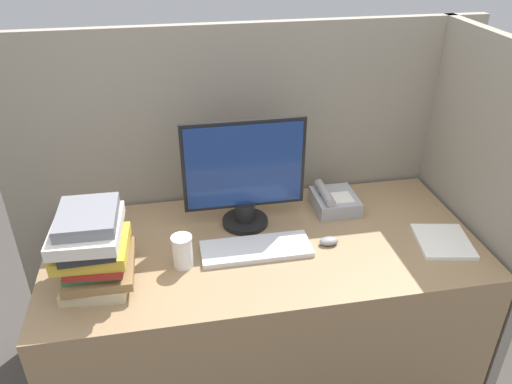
{
  "coord_description": "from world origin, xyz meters",
  "views": [
    {
      "loc": [
        -0.32,
        -1.16,
        1.86
      ],
      "look_at": [
        -0.03,
        0.42,
        0.94
      ],
      "focal_mm": 35.0,
      "sensor_mm": 36.0,
      "label": 1
    }
  ],
  "objects_px": {
    "mouse": "(329,241)",
    "desk_telephone": "(334,201)",
    "monitor": "(244,177)",
    "coffee_cup": "(183,251)",
    "book_stack": "(94,249)",
    "keyboard": "(256,249)"
  },
  "relations": [
    {
      "from": "coffee_cup",
      "to": "book_stack",
      "type": "height_order",
      "value": "book_stack"
    },
    {
      "from": "mouse",
      "to": "desk_telephone",
      "type": "height_order",
      "value": "desk_telephone"
    },
    {
      "from": "mouse",
      "to": "desk_telephone",
      "type": "distance_m",
      "value": 0.27
    },
    {
      "from": "coffee_cup",
      "to": "book_stack",
      "type": "relative_size",
      "value": 0.41
    },
    {
      "from": "mouse",
      "to": "desk_telephone",
      "type": "relative_size",
      "value": 0.37
    },
    {
      "from": "keyboard",
      "to": "mouse",
      "type": "xyz_separation_m",
      "value": [
        0.28,
        -0.01,
        0.0
      ]
    },
    {
      "from": "mouse",
      "to": "coffee_cup",
      "type": "distance_m",
      "value": 0.56
    },
    {
      "from": "keyboard",
      "to": "mouse",
      "type": "distance_m",
      "value": 0.28
    },
    {
      "from": "keyboard",
      "to": "desk_telephone",
      "type": "relative_size",
      "value": 2.08
    },
    {
      "from": "mouse",
      "to": "book_stack",
      "type": "bearing_deg",
      "value": -176.38
    },
    {
      "from": "monitor",
      "to": "coffee_cup",
      "type": "bearing_deg",
      "value": -138.56
    },
    {
      "from": "coffee_cup",
      "to": "mouse",
      "type": "bearing_deg",
      "value": 2.9
    },
    {
      "from": "monitor",
      "to": "desk_telephone",
      "type": "relative_size",
      "value": 2.41
    },
    {
      "from": "coffee_cup",
      "to": "desk_telephone",
      "type": "xyz_separation_m",
      "value": [
        0.66,
        0.28,
        -0.03
      ]
    },
    {
      "from": "mouse",
      "to": "desk_telephone",
      "type": "bearing_deg",
      "value": 68.03
    },
    {
      "from": "desk_telephone",
      "to": "coffee_cup",
      "type": "bearing_deg",
      "value": -157.09
    },
    {
      "from": "monitor",
      "to": "book_stack",
      "type": "relative_size",
      "value": 1.59
    },
    {
      "from": "monitor",
      "to": "mouse",
      "type": "distance_m",
      "value": 0.41
    },
    {
      "from": "book_stack",
      "to": "monitor",
      "type": "bearing_deg",
      "value": 24.9
    },
    {
      "from": "coffee_cup",
      "to": "book_stack",
      "type": "bearing_deg",
      "value": -175.02
    },
    {
      "from": "keyboard",
      "to": "book_stack",
      "type": "distance_m",
      "value": 0.58
    },
    {
      "from": "monitor",
      "to": "mouse",
      "type": "bearing_deg",
      "value": -34.98
    }
  ]
}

